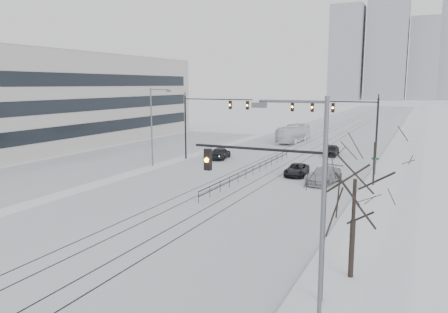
% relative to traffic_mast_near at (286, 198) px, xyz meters
% --- Properties ---
extents(road, '(22.00, 260.00, 0.02)m').
position_rel_traffic_mast_near_xyz_m(road, '(-10.79, 54.00, -4.55)').
color(road, silver).
rests_on(road, ground).
extents(sidewalk_east, '(5.00, 260.00, 0.16)m').
position_rel_traffic_mast_near_xyz_m(sidewalk_east, '(2.71, 54.00, -4.48)').
color(sidewalk_east, white).
rests_on(sidewalk_east, ground).
extents(curb, '(0.10, 260.00, 0.12)m').
position_rel_traffic_mast_near_xyz_m(curb, '(0.26, 54.00, -4.50)').
color(curb, gray).
rests_on(curb, ground).
extents(parking_strip, '(14.00, 60.00, 0.03)m').
position_rel_traffic_mast_near_xyz_m(parking_strip, '(-30.79, 29.00, -4.55)').
color(parking_strip, silver).
rests_on(parking_strip, ground).
extents(tram_rails, '(5.30, 180.00, 0.01)m').
position_rel_traffic_mast_near_xyz_m(tram_rails, '(-10.79, 34.00, -4.54)').
color(tram_rails, black).
rests_on(tram_rails, ground).
extents(office_building, '(20.20, 62.20, 14.11)m').
position_rel_traffic_mast_near_xyz_m(office_building, '(-48.76, 29.00, 2.50)').
color(office_building, '#ACA9A2').
rests_on(office_building, ground).
extents(skyline, '(96.00, 48.00, 72.00)m').
position_rel_traffic_mast_near_xyz_m(skyline, '(-5.77, 267.63, 26.08)').
color(skyline, '#8E919C').
rests_on(skyline, ground).
extents(traffic_mast_near, '(6.10, 0.37, 7.00)m').
position_rel_traffic_mast_near_xyz_m(traffic_mast_near, '(0.00, 0.00, 0.00)').
color(traffic_mast_near, black).
rests_on(traffic_mast_near, ground).
extents(traffic_mast_ne, '(9.60, 0.37, 8.00)m').
position_rel_traffic_mast_near_xyz_m(traffic_mast_ne, '(-2.64, 29.00, 1.20)').
color(traffic_mast_ne, black).
rests_on(traffic_mast_ne, ground).
extents(traffic_mast_nw, '(9.10, 0.37, 8.00)m').
position_rel_traffic_mast_near_xyz_m(traffic_mast_nw, '(-19.31, 30.00, 1.01)').
color(traffic_mast_nw, black).
rests_on(traffic_mast_nw, ground).
extents(street_light_east, '(2.73, 0.25, 9.00)m').
position_rel_traffic_mast_near_xyz_m(street_light_east, '(1.91, -3.00, 0.65)').
color(street_light_east, '#595B60').
rests_on(street_light_east, ground).
extents(street_light_west, '(2.73, 0.25, 9.00)m').
position_rel_traffic_mast_near_xyz_m(street_light_west, '(-22.99, 24.00, 0.65)').
color(street_light_west, '#595B60').
rests_on(street_light_west, ground).
extents(bare_tree, '(4.40, 4.40, 6.10)m').
position_rel_traffic_mast_near_xyz_m(bare_tree, '(2.41, 3.00, -0.07)').
color(bare_tree, black).
rests_on(bare_tree, ground).
extents(median_fence, '(0.06, 24.00, 1.00)m').
position_rel_traffic_mast_near_xyz_m(median_fence, '(-10.79, 24.00, -4.04)').
color(median_fence, black).
rests_on(median_fence, ground).
extents(street_sign, '(0.70, 0.06, 2.40)m').
position_rel_traffic_mast_near_xyz_m(street_sign, '(1.01, 26.00, -2.96)').
color(street_sign, '#595B60').
rests_on(street_sign, ground).
extents(sedan_sb_inner, '(2.39, 4.70, 1.53)m').
position_rel_traffic_mast_near_xyz_m(sedan_sb_inner, '(-18.24, 31.70, -3.80)').
color(sedan_sb_inner, black).
rests_on(sedan_sb_inner, ground).
extents(sedan_sb_outer, '(1.73, 3.82, 1.22)m').
position_rel_traffic_mast_near_xyz_m(sedan_sb_outer, '(-20.38, 35.02, -3.95)').
color(sedan_sb_outer, silver).
rests_on(sedan_sb_outer, ground).
extents(sedan_nb_front, '(2.34, 4.57, 1.24)m').
position_rel_traffic_mast_near_xyz_m(sedan_nb_front, '(-6.63, 25.77, -3.94)').
color(sedan_nb_front, black).
rests_on(sedan_nb_front, ground).
extents(sedan_nb_right, '(3.03, 5.51, 1.51)m').
position_rel_traffic_mast_near_xyz_m(sedan_nb_right, '(-3.27, 23.36, -3.81)').
color(sedan_nb_right, '#A2A3A9').
rests_on(sedan_nb_right, ground).
extents(sedan_nb_far, '(1.84, 4.32, 1.45)m').
position_rel_traffic_mast_near_xyz_m(sedan_nb_far, '(-5.97, 40.21, -3.83)').
color(sedan_nb_far, black).
rests_on(sedan_nb_far, ground).
extents(box_truck, '(3.04, 10.22, 2.81)m').
position_rel_traffic_mast_near_xyz_m(box_truck, '(-14.35, 51.38, -3.16)').
color(box_truck, silver).
rests_on(box_truck, ground).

